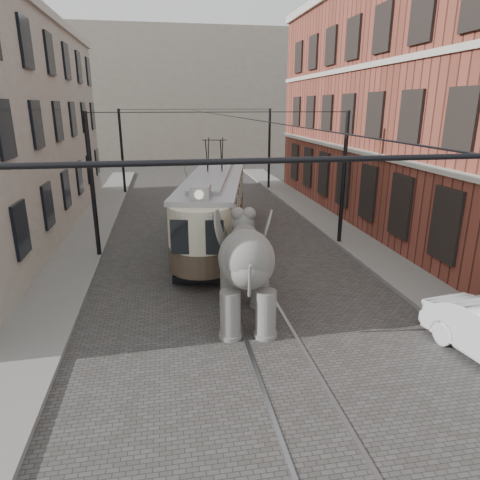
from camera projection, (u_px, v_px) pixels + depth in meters
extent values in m
plane|color=#43403E|center=(257.00, 310.00, 13.61)|extent=(120.00, 120.00, 0.00)
cube|color=slate|center=(430.00, 294.00, 14.58)|extent=(2.00, 60.00, 0.15)
cube|color=slate|center=(40.00, 325.00, 12.51)|extent=(2.00, 60.00, 0.15)
cube|color=brown|center=(430.00, 110.00, 22.08)|extent=(8.00, 26.00, 12.00)
cube|color=gray|center=(184.00, 98.00, 49.09)|extent=(28.00, 10.00, 14.00)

